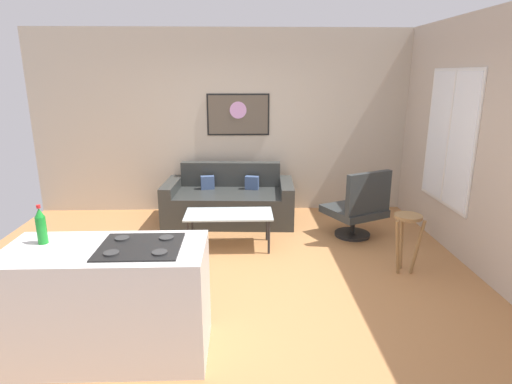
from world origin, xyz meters
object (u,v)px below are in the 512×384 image
at_px(bar_stool, 407,229).
at_px(soda_bottle, 41,226).
at_px(coffee_table, 229,216).
at_px(wall_painting, 238,115).
at_px(armchair, 359,208).
at_px(couch, 229,202).

height_order(bar_stool, soda_bottle, soda_bottle).
relative_size(coffee_table, bar_stool, 1.64).
distance_m(soda_bottle, wall_painting, 3.89).
relative_size(armchair, wall_painting, 0.98).
distance_m(armchair, soda_bottle, 3.84).
relative_size(bar_stool, soda_bottle, 2.19).
xyz_separation_m(bar_stool, soda_bottle, (-3.30, -1.23, 0.53)).
bearing_deg(wall_painting, armchair, -39.65).
xyz_separation_m(armchair, bar_stool, (0.25, -1.02, 0.07)).
bearing_deg(soda_bottle, coffee_table, 56.15).
distance_m(couch, bar_stool, 2.68).
xyz_separation_m(coffee_table, bar_stool, (1.96, -0.76, 0.09)).
relative_size(soda_bottle, wall_painting, 0.32).
height_order(armchair, bar_stool, armchair).
xyz_separation_m(bar_stool, wall_painting, (-1.85, 2.34, 1.03)).
xyz_separation_m(couch, coffee_table, (0.03, -1.03, 0.13)).
bearing_deg(armchair, couch, 156.05).
distance_m(coffee_table, bar_stool, 2.11).
bearing_deg(soda_bottle, armchair, 36.48).
distance_m(coffee_table, soda_bottle, 2.48).
bearing_deg(couch, armchair, -23.95).
bearing_deg(armchair, wall_painting, 140.35).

